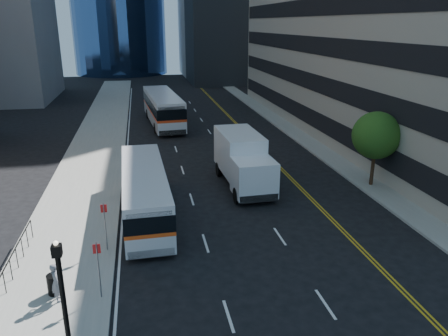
# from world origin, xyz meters

# --- Properties ---
(ground) EXTENTS (160.00, 160.00, 0.00)m
(ground) POSITION_xyz_m (0.00, 0.00, 0.00)
(ground) COLOR black
(ground) RESTS_ON ground
(sidewalk_west) EXTENTS (5.00, 90.00, 0.15)m
(sidewalk_west) POSITION_xyz_m (-10.50, 25.00, 0.07)
(sidewalk_west) COLOR gray
(sidewalk_west) RESTS_ON ground
(sidewalk_east) EXTENTS (2.00, 90.00, 0.15)m
(sidewalk_east) POSITION_xyz_m (9.00, 25.00, 0.07)
(sidewalk_east) COLOR gray
(sidewalk_east) RESTS_ON ground
(street_tree) EXTENTS (3.20, 3.20, 5.10)m
(street_tree) POSITION_xyz_m (9.00, 8.00, 3.64)
(street_tree) COLOR #332114
(street_tree) RESTS_ON sidewalk_east
(lamp_post) EXTENTS (0.28, 0.28, 4.56)m
(lamp_post) POSITION_xyz_m (-9.00, -6.00, 2.72)
(lamp_post) COLOR black
(lamp_post) RESTS_ON sidewalk_west
(bus_front) EXTENTS (2.74, 11.10, 2.84)m
(bus_front) POSITION_xyz_m (-6.45, 6.00, 1.55)
(bus_front) COLOR silver
(bus_front) RESTS_ON ground
(bus_rear) EXTENTS (3.95, 13.50, 3.43)m
(bus_rear) POSITION_xyz_m (-4.00, 30.39, 1.87)
(bus_rear) COLOR silver
(bus_rear) RESTS_ON ground
(box_truck) EXTENTS (2.85, 7.58, 3.59)m
(box_truck) POSITION_xyz_m (0.28, 9.79, 1.89)
(box_truck) COLOR white
(box_truck) RESTS_ON ground
(trash_can) EXTENTS (0.63, 0.63, 0.86)m
(trash_can) POSITION_xyz_m (-10.29, -1.39, 0.58)
(trash_can) COLOR black
(trash_can) RESTS_ON sidewalk_west
(pedestrian) EXTENTS (0.56, 0.70, 1.66)m
(pedestrian) POSITION_xyz_m (-10.09, -1.90, 0.98)
(pedestrian) COLOR slate
(pedestrian) RESTS_ON sidewalk_west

